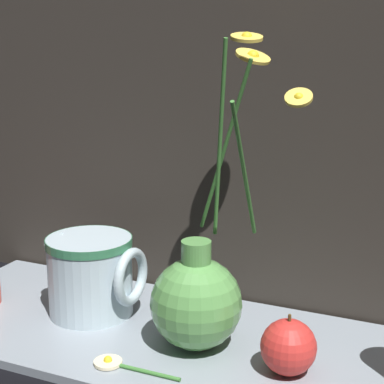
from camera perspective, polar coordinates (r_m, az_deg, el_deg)
name	(u,v)px	position (r m, az deg, el deg)	size (l,w,h in m)	color
ground_plane	(189,347)	(0.90, -0.31, -13.60)	(6.00, 6.00, 0.00)	black
shelf	(189,343)	(0.89, -0.31, -13.26)	(0.83, 0.30, 0.01)	gray
vase_with_flowers	(197,297)	(0.84, 0.47, -9.34)	(0.20, 0.17, 0.40)	#59994C
ceramic_pitcher	(91,272)	(0.95, -8.93, -7.04)	(0.15, 0.13, 0.13)	silver
orange_fruit	(288,347)	(0.80, 8.57, -13.46)	(0.07, 0.07, 0.08)	red
loose_daisy	(118,364)	(0.83, -6.63, -14.97)	(0.12, 0.04, 0.01)	#3D7A33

